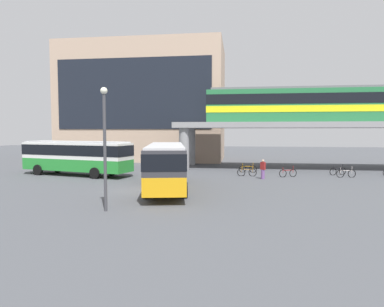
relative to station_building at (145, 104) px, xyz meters
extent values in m
plane|color=#47494F|center=(6.68, -16.25, -8.25)|extent=(120.00, 120.00, 0.00)
cube|color=tan|center=(0.00, 0.03, 0.00)|extent=(22.94, 12.10, 16.49)
cube|color=black|center=(0.00, -6.07, 0.82)|extent=(20.64, 0.10, 9.23)
cube|color=gray|center=(22.75, -10.25, -3.42)|extent=(32.18, 7.01, 0.60)
cylinder|color=gray|center=(7.86, -12.96, -5.98)|extent=(1.10, 1.10, 4.53)
cylinder|color=gray|center=(7.86, -7.55, -5.98)|extent=(1.10, 1.10, 4.53)
cube|color=#26723F|center=(22.03, -10.25, -1.32)|extent=(23.77, 2.90, 3.60)
cube|color=yellow|center=(22.03, -10.25, -1.68)|extent=(23.83, 2.96, 0.70)
cube|color=black|center=(22.03, -10.25, -0.60)|extent=(23.83, 2.96, 1.10)
cube|color=slate|center=(22.03, -10.25, 0.60)|extent=(22.82, 2.61, 0.24)
cube|color=orange|center=(8.56, -25.60, -7.20)|extent=(4.55, 11.27, 1.10)
cube|color=#333338|center=(8.56, -25.60, -5.90)|extent=(4.55, 11.27, 1.50)
cube|color=black|center=(8.56, -25.60, -5.82)|extent=(4.60, 11.32, 0.96)
cube|color=silver|center=(8.56, -25.60, -5.09)|extent=(4.32, 10.71, 0.12)
cylinder|color=black|center=(6.66, -22.38, -7.75)|extent=(0.47, 1.04, 1.00)
cylinder|color=black|center=(9.11, -21.90, -7.75)|extent=(0.47, 1.04, 1.00)
cylinder|color=black|center=(7.92, -28.86, -7.75)|extent=(0.47, 1.04, 1.00)
cylinder|color=black|center=(10.37, -28.38, -7.75)|extent=(0.47, 1.04, 1.00)
cube|color=#268C33|center=(-1.44, -19.10, -7.20)|extent=(11.28, 5.15, 1.10)
cube|color=white|center=(-1.44, -19.10, -5.90)|extent=(11.28, 5.15, 1.50)
cube|color=black|center=(-1.44, -19.10, -5.82)|extent=(11.32, 5.20, 0.96)
cube|color=silver|center=(-1.44, -19.10, -5.09)|extent=(10.71, 4.90, 0.12)
cylinder|color=black|center=(-5.16, -19.44, -7.75)|extent=(1.04, 0.52, 1.00)
cylinder|color=black|center=(-4.54, -17.02, -7.75)|extent=(1.04, 0.52, 1.00)
cylinder|color=black|center=(1.23, -21.08, -7.75)|extent=(1.04, 0.52, 1.00)
cylinder|color=black|center=(1.86, -18.66, -7.75)|extent=(1.04, 0.52, 1.00)
torus|color=black|center=(15.17, -14.63, -7.91)|extent=(0.74, 0.07, 0.74)
torus|color=black|center=(14.12, -14.64, -7.91)|extent=(0.74, 0.07, 0.74)
cylinder|color=orange|center=(14.65, -14.63, -7.63)|extent=(1.05, 0.07, 0.05)
cylinder|color=orange|center=(14.12, -14.64, -7.61)|extent=(0.04, 0.04, 0.55)
cylinder|color=orange|center=(15.17, -14.63, -7.56)|extent=(0.04, 0.04, 0.65)
torus|color=black|center=(23.85, -17.13, -7.91)|extent=(0.74, 0.19, 0.74)
torus|color=black|center=(22.82, -17.31, -7.91)|extent=(0.74, 0.19, 0.74)
cylinder|color=silver|center=(23.33, -17.22, -7.63)|extent=(1.04, 0.23, 0.05)
cylinder|color=silver|center=(22.82, -17.31, -7.61)|extent=(0.04, 0.04, 0.55)
cylinder|color=silver|center=(23.85, -17.13, -7.56)|extent=(0.04, 0.04, 0.65)
torus|color=black|center=(15.01, -17.52, -7.91)|extent=(0.74, 0.07, 0.74)
torus|color=black|center=(13.96, -17.50, -7.91)|extent=(0.74, 0.07, 0.74)
cylinder|color=#996626|center=(14.48, -17.51, -7.63)|extent=(1.05, 0.07, 0.05)
cylinder|color=#996626|center=(13.96, -17.50, -7.61)|extent=(0.04, 0.04, 0.55)
cylinder|color=#996626|center=(15.01, -17.52, -7.56)|extent=(0.04, 0.04, 0.65)
torus|color=black|center=(23.58, -15.33, -7.91)|extent=(0.71, 0.34, 0.74)
torus|color=black|center=(22.61, -15.73, -7.91)|extent=(0.71, 0.34, 0.74)
cylinder|color=black|center=(23.09, -15.53, -7.63)|extent=(0.99, 0.44, 0.05)
cylinder|color=black|center=(22.61, -15.73, -7.61)|extent=(0.04, 0.04, 0.55)
cylinder|color=black|center=(23.58, -15.33, -7.56)|extent=(0.04, 0.04, 0.65)
torus|color=black|center=(18.66, -17.40, -7.91)|extent=(0.70, 0.35, 0.74)
torus|color=black|center=(17.70, -17.82, -7.91)|extent=(0.70, 0.35, 0.74)
cylinder|color=#B21E1E|center=(18.18, -17.61, -7.63)|extent=(0.98, 0.47, 0.05)
cylinder|color=#B21E1E|center=(17.70, -17.82, -7.61)|extent=(0.04, 0.04, 0.55)
cylinder|color=#B21E1E|center=(18.66, -17.40, -7.56)|extent=(0.04, 0.04, 0.65)
cylinder|color=#724C8C|center=(15.81, -19.23, -7.83)|extent=(0.32, 0.32, 0.83)
cube|color=maroon|center=(15.81, -19.23, -7.09)|extent=(0.47, 0.45, 0.65)
sphere|color=tan|center=(15.81, -19.23, -6.65)|extent=(0.22, 0.22, 0.22)
cylinder|color=#3F3F44|center=(6.81, -32.44, -5.21)|extent=(0.16, 0.16, 6.08)
sphere|color=silver|center=(6.81, -32.44, -2.02)|extent=(0.36, 0.36, 0.36)
camera|label=1|loc=(13.60, -49.10, -4.07)|focal=31.67mm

